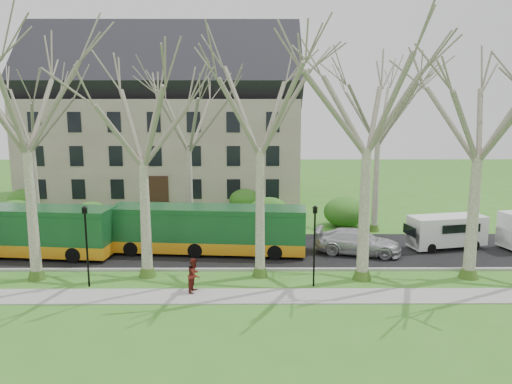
# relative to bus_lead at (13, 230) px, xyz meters

# --- Properties ---
(ground) EXTENTS (120.00, 120.00, 0.00)m
(ground) POSITION_rel_bus_lead_xyz_m (12.54, -4.56, -1.67)
(ground) COLOR #3D7A23
(ground) RESTS_ON ground
(sidewalk) EXTENTS (70.00, 2.00, 0.06)m
(sidewalk) POSITION_rel_bus_lead_xyz_m (12.54, -7.06, -1.64)
(sidewalk) COLOR gray
(sidewalk) RESTS_ON ground
(road) EXTENTS (80.00, 8.00, 0.06)m
(road) POSITION_rel_bus_lead_xyz_m (12.54, 0.94, -1.64)
(road) COLOR black
(road) RESTS_ON ground
(curb) EXTENTS (80.00, 0.25, 0.14)m
(curb) POSITION_rel_bus_lead_xyz_m (12.54, -3.06, -1.60)
(curb) COLOR #A5A39E
(curb) RESTS_ON ground
(building) EXTENTS (26.50, 12.20, 16.00)m
(building) POSITION_rel_bus_lead_xyz_m (6.54, 19.44, 6.39)
(building) COLOR gray
(building) RESTS_ON ground
(tree_row_verge) EXTENTS (49.00, 7.00, 14.00)m
(tree_row_verge) POSITION_rel_bus_lead_xyz_m (12.54, -4.26, 5.33)
(tree_row_verge) COLOR gray
(tree_row_verge) RESTS_ON ground
(tree_row_far) EXTENTS (33.00, 7.00, 12.00)m
(tree_row_far) POSITION_rel_bus_lead_xyz_m (11.20, 6.44, 4.33)
(tree_row_far) COLOR gray
(tree_row_far) RESTS_ON ground
(lamp_row) EXTENTS (36.22, 0.22, 4.30)m
(lamp_row) POSITION_rel_bus_lead_xyz_m (12.54, -5.56, 0.90)
(lamp_row) COLOR black
(lamp_row) RESTS_ON ground
(hedges) EXTENTS (30.60, 8.60, 2.00)m
(hedges) POSITION_rel_bus_lead_xyz_m (7.87, 9.44, -0.67)
(hedges) COLOR #2C661D
(hedges) RESTS_ON ground
(bus_lead) EXTENTS (13.13, 4.08, 3.23)m
(bus_lead) POSITION_rel_bus_lead_xyz_m (0.00, 0.00, 0.00)
(bus_lead) COLOR #164E25
(bus_lead) RESTS_ON road
(bus_follow) EXTENTS (12.72, 3.70, 3.13)m
(bus_follow) POSITION_rel_bus_lead_xyz_m (12.38, 0.40, -0.05)
(bus_follow) COLOR #164E25
(bus_follow) RESTS_ON road
(sedan) EXTENTS (5.82, 3.51, 1.58)m
(sedan) POSITION_rel_bus_lead_xyz_m (22.06, 0.07, -0.83)
(sedan) COLOR silver
(sedan) RESTS_ON road
(van_a) EXTENTS (5.29, 2.85, 2.19)m
(van_a) POSITION_rel_bus_lead_xyz_m (28.25, 1.33, -0.52)
(van_a) COLOR white
(van_a) RESTS_ON road
(pedestrian_b) EXTENTS (0.87, 1.00, 1.78)m
(pedestrian_b) POSITION_rel_bus_lead_xyz_m (12.28, -6.47, -0.72)
(pedestrian_b) COLOR #5D1B15
(pedestrian_b) RESTS_ON sidewalk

